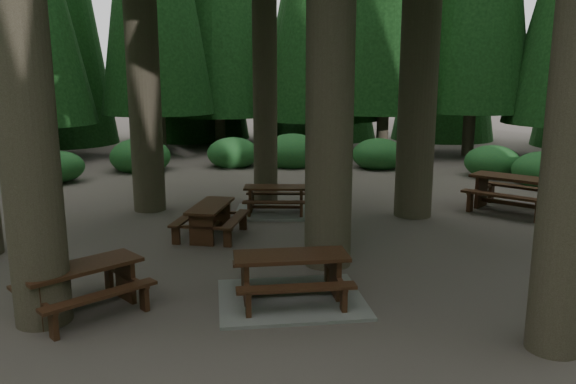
% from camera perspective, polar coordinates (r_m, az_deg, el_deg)
% --- Properties ---
extents(ground, '(80.00, 80.00, 0.00)m').
position_cam_1_polar(ground, '(10.34, -0.56, -7.35)').
color(ground, '#4B423D').
rests_on(ground, ground).
extents(picnic_table_a, '(2.67, 2.43, 0.75)m').
position_cam_1_polar(picnic_table_a, '(8.68, 0.31, -9.46)').
color(picnic_table_a, gray).
rests_on(picnic_table_a, ground).
extents(picnic_table_b, '(1.36, 1.67, 0.70)m').
position_cam_1_polar(picnic_table_b, '(12.03, -7.86, -2.38)').
color(picnic_table_b, '#391911').
rests_on(picnic_table_b, ground).
extents(picnic_table_c, '(2.27, 1.98, 0.68)m').
position_cam_1_polar(picnic_table_c, '(14.01, -1.22, -1.28)').
color(picnic_table_c, gray).
rests_on(picnic_table_c, ground).
extents(picnic_table_d, '(2.62, 2.47, 0.90)m').
position_cam_1_polar(picnic_table_d, '(15.18, 21.97, 0.32)').
color(picnic_table_d, '#391911').
rests_on(picnic_table_d, ground).
extents(picnic_table_e, '(2.05, 2.13, 0.72)m').
position_cam_1_polar(picnic_table_e, '(8.73, -20.14, -8.48)').
color(picnic_table_e, '#391911').
rests_on(picnic_table_e, ground).
extents(shrub_ring, '(23.86, 24.64, 1.49)m').
position_cam_1_polar(shrub_ring, '(10.82, 3.91, -4.29)').
color(shrub_ring, '#226330').
rests_on(shrub_ring, ground).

